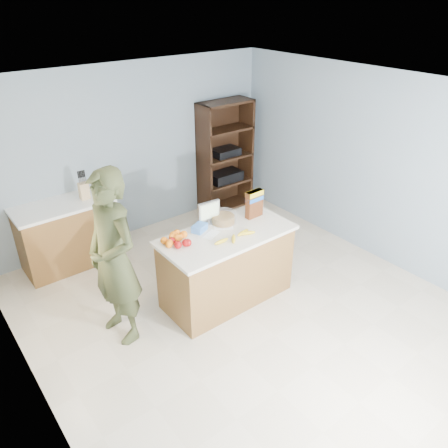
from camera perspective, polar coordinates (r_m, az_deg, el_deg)
floor at (r=5.25m, az=2.40°, el=-11.09°), size 4.50×5.00×0.02m
walls at (r=4.38m, az=2.83°, el=5.76°), size 4.52×5.02×2.51m
counter_peninsula at (r=5.18m, az=0.34°, el=-5.89°), size 1.56×0.76×0.90m
back_cabinet at (r=6.17m, az=-19.76°, el=-1.27°), size 1.24×0.62×0.90m
shelving_unit at (r=7.28m, az=-0.07°, el=8.64°), size 0.90×0.40×1.80m
person at (r=4.51m, az=-14.21°, el=-4.46°), size 0.56×0.76×1.91m
knife_block at (r=5.98m, az=-17.83°, el=4.21°), size 0.12×0.10×0.31m
envelopes at (r=4.97m, az=-0.85°, el=-0.93°), size 0.46×0.25×0.00m
bananas at (r=4.83m, az=1.63°, el=-1.63°), size 0.53×0.17×0.04m
apples at (r=4.69m, az=-5.66°, el=-2.47°), size 0.20×0.22×0.08m
oranges at (r=4.79m, az=-6.55°, el=-1.83°), size 0.32×0.23×0.08m
blue_carton at (r=4.96m, az=-3.22°, el=-0.51°), size 0.21×0.18×0.08m
salad_bowl at (r=5.12m, az=-0.10°, el=0.75°), size 0.30×0.30×0.13m
tv at (r=5.05m, az=-1.99°, el=1.63°), size 0.28×0.12×0.28m
cereal_box at (r=5.21m, az=3.98°, el=2.90°), size 0.23×0.09×0.34m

